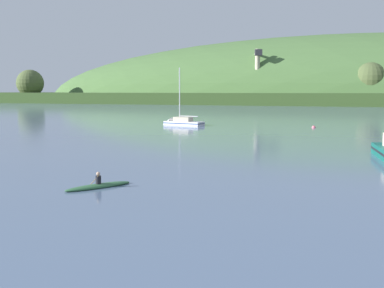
{
  "coord_description": "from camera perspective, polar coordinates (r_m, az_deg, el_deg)",
  "views": [
    {
      "loc": [
        1.3,
        -3.84,
        5.54
      ],
      "look_at": [
        -7.24,
        29.79,
        1.58
      ],
      "focal_mm": 43.63,
      "sensor_mm": 36.0,
      "label": 1
    }
  ],
  "objects": [
    {
      "name": "far_shoreline_hill",
      "position": [
        233.81,
        18.41,
        4.86
      ],
      "size": [
        413.41,
        145.14,
        64.19
      ],
      "rotation": [
        0.0,
        0.0,
        -0.09
      ],
      "color": "#314A21",
      "rests_on": "ground"
    },
    {
      "name": "dockside_crane",
      "position": [
        200.45,
        7.97,
        8.13
      ],
      "size": [
        6.32,
        16.21,
        23.02
      ],
      "rotation": [
        0.0,
        0.0,
        1.81
      ],
      "color": "#4C4C51",
      "rests_on": "ground"
    },
    {
      "name": "sailboat_midwater_white",
      "position": [
        76.08,
        -1.53,
        2.47
      ],
      "size": [
        7.6,
        4.18,
        10.34
      ],
      "rotation": [
        0.0,
        0.0,
        2.86
      ],
      "color": "white",
      "rests_on": "ground"
    },
    {
      "name": "canoe_with_paddler",
      "position": [
        27.51,
        -11.37,
        -5.04
      ],
      "size": [
        3.14,
        3.84,
        1.02
      ],
      "rotation": [
        0.0,
        0.0,
        4.08
      ],
      "color": "#33663D",
      "rests_on": "ground"
    },
    {
      "name": "mooring_buoy_foreground",
      "position": [
        73.21,
        14.65,
        1.95
      ],
      "size": [
        0.6,
        0.6,
        0.68
      ],
      "color": "#E06675",
      "rests_on": "ground"
    }
  ]
}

